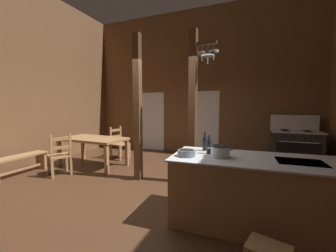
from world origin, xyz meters
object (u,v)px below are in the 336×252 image
object	(u,v)px
bench_along_left_wall	(19,162)
stockpot_on_counter	(220,151)
mixing_bowl_on_counter	(187,153)
bottle_tall_on_counter	(209,146)
ladderback_chair_near_window	(119,143)
stove_range	(295,148)
kitchen_island	(256,192)
bottle_short_on_counter	(205,143)
dining_table	(93,141)
ladderback_chair_by_post	(60,155)

from	to	relation	value
bench_along_left_wall	stockpot_on_counter	world-z (taller)	stockpot_on_counter
stockpot_on_counter	mixing_bowl_on_counter	size ratio (longest dim) A/B	1.36
bottle_tall_on_counter	ladderback_chair_near_window	bearing A→B (deg)	143.73
mixing_bowl_on_counter	stove_range	bearing A→B (deg)	61.20
bench_along_left_wall	ladderback_chair_near_window	bearing A→B (deg)	60.20
kitchen_island	mixing_bowl_on_counter	xyz separation A→B (m)	(-0.87, -0.21, 0.49)
kitchen_island	stockpot_on_counter	distance (m)	0.69
kitchen_island	stove_range	distance (m)	3.40
bench_along_left_wall	stockpot_on_counter	bearing A→B (deg)	-3.77
bench_along_left_wall	mixing_bowl_on_counter	size ratio (longest dim) A/B	4.94
mixing_bowl_on_counter	bottle_tall_on_counter	size ratio (longest dim) A/B	0.90
kitchen_island	ladderback_chair_near_window	size ratio (longest dim) A/B	2.31
bench_along_left_wall	bottle_short_on_counter	size ratio (longest dim) A/B	4.08
kitchen_island	stockpot_on_counter	world-z (taller)	stockpot_on_counter
dining_table	ladderback_chair_by_post	bearing A→B (deg)	-101.29
ladderback_chair_by_post	bottle_short_on_counter	size ratio (longest dim) A/B	3.33
ladderback_chair_near_window	bottle_tall_on_counter	size ratio (longest dim) A/B	3.65
kitchen_island	dining_table	size ratio (longest dim) A/B	1.25
ladderback_chair_near_window	kitchen_island	bearing A→B (deg)	-31.88
kitchen_island	stove_range	world-z (taller)	stove_range
ladderback_chair_near_window	mixing_bowl_on_counter	bearing A→B (deg)	-41.58
ladderback_chair_by_post	stockpot_on_counter	distance (m)	3.68
bottle_tall_on_counter	bottle_short_on_counter	size ratio (longest dim) A/B	0.91
stove_range	kitchen_island	bearing A→B (deg)	-107.52
kitchen_island	ladderback_chair_near_window	distance (m)	4.38
stockpot_on_counter	kitchen_island	bearing A→B (deg)	11.24
bench_along_left_wall	bottle_tall_on_counter	xyz separation A→B (m)	(4.30, -0.16, 0.69)
kitchen_island	bottle_short_on_counter	distance (m)	0.94
bench_along_left_wall	bottle_short_on_counter	world-z (taller)	bottle_short_on_counter
dining_table	bench_along_left_wall	world-z (taller)	dining_table
kitchen_island	bottle_tall_on_counter	bearing A→B (deg)	176.21
ladderback_chair_near_window	bench_along_left_wall	xyz separation A→B (m)	(-1.21, -2.11, -0.15)
ladderback_chair_near_window	mixing_bowl_on_counter	distance (m)	3.83
stockpot_on_counter	mixing_bowl_on_counter	xyz separation A→B (m)	(-0.42, -0.12, -0.03)
mixing_bowl_on_counter	bottle_tall_on_counter	distance (m)	0.36
mixing_bowl_on_counter	bench_along_left_wall	bearing A→B (deg)	174.16
stove_range	bench_along_left_wall	xyz separation A→B (m)	(-5.95, -3.03, -0.18)
kitchen_island	bench_along_left_wall	world-z (taller)	kitchen_island
dining_table	ladderback_chair_near_window	distance (m)	0.95
mixing_bowl_on_counter	bottle_short_on_counter	xyz separation A→B (m)	(0.15, 0.43, 0.07)
mixing_bowl_on_counter	bottle_tall_on_counter	world-z (taller)	bottle_tall_on_counter
mixing_bowl_on_counter	kitchen_island	bearing A→B (deg)	13.53
bottle_tall_on_counter	bench_along_left_wall	bearing A→B (deg)	177.83
kitchen_island	ladderback_chair_by_post	distance (m)	4.08
stove_range	bench_along_left_wall	size ratio (longest dim) A/B	1.13
dining_table	ladderback_chair_near_window	xyz separation A→B (m)	(0.16, 0.91, -0.20)
stove_range	stockpot_on_counter	size ratio (longest dim) A/B	4.11
mixing_bowl_on_counter	bottle_short_on_counter	distance (m)	0.46
bench_along_left_wall	bottle_tall_on_counter	distance (m)	4.36
stockpot_on_counter	bottle_tall_on_counter	xyz separation A→B (m)	(-0.17, 0.13, 0.03)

